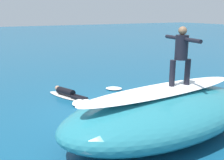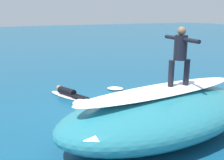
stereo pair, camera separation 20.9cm
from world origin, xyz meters
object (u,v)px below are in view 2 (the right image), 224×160
object	(u,v)px
surfboard_riding	(178,87)
surfer_paddling	(69,92)
surfboard_paddling	(67,96)
surfer_riding	(180,52)

from	to	relation	value
surfboard_riding	surfer_paddling	distance (m)	4.93
surfboard_paddling	surfer_paddling	distance (m)	0.21
surfboard_paddling	surfer_riding	bearing A→B (deg)	179.98
surfboard_riding	surfer_paddling	bearing A→B (deg)	-60.35
surfboard_riding	surfer_paddling	xyz separation A→B (m)	(1.72, -4.48, -1.13)
surfer_riding	surfer_paddling	distance (m)	5.24
surfboard_riding	surfer_paddling	world-z (taller)	surfboard_riding
surfer_riding	surfer_paddling	xyz separation A→B (m)	(1.72, -4.48, -2.12)
surfboard_riding	surfboard_paddling	size ratio (longest dim) A/B	0.93
surfboard_riding	surfboard_paddling	bearing A→B (deg)	-60.35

